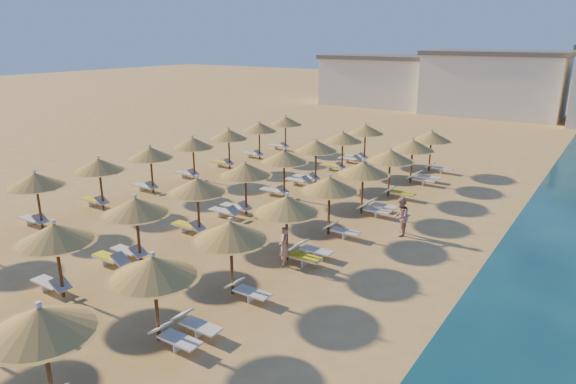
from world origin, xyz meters
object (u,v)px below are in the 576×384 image
Objects in this scene: parasol_row_east at (309,195)px; parasol_row_west at (223,178)px; beachgoer_b at (401,217)px; beachgoer_a at (284,246)px.

parasol_row_west is at bearing 180.00° from parasol_row_east.
beachgoer_b is 6.30m from beachgoer_a.
beachgoer_a is at bearing -23.78° from parasol_row_west.
parasol_row_east is 18.88× the size of beachgoer_b.
parasol_row_west is 20.99× the size of beachgoer_a.
beachgoer_b is (2.84, 3.48, -1.48)m from parasol_row_east.
parasol_row_east reaches higher than beachgoer_b.
parasol_row_east reaches higher than beachgoer_a.
beachgoer_b is at bearing 24.20° from parasol_row_west.
parasol_row_east and parasol_row_west have the same top height.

